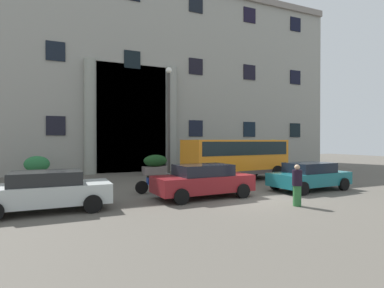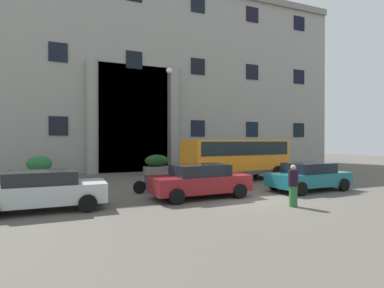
# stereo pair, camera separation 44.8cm
# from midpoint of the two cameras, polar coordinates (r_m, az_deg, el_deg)

# --- Properties ---
(ground_plane) EXTENTS (80.00, 64.00, 0.12)m
(ground_plane) POSITION_cam_midpoint_polar(r_m,az_deg,el_deg) (13.05, 12.25, -10.51)
(ground_plane) COLOR #57524A
(office_building_facade) EXTENTS (34.28, 9.69, 16.12)m
(office_building_facade) POSITION_cam_midpoint_polar(r_m,az_deg,el_deg) (29.41, -8.40, 11.55)
(office_building_facade) COLOR gray
(office_building_facade) RESTS_ON ground_plane
(orange_minibus) EXTENTS (6.95, 3.08, 2.52)m
(orange_minibus) POSITION_cam_midpoint_polar(r_m,az_deg,el_deg) (18.62, 7.85, -2.28)
(orange_minibus) COLOR orange
(orange_minibus) RESTS_ON ground_plane
(bus_stop_sign) EXTENTS (0.44, 0.08, 2.55)m
(bus_stop_sign) POSITION_cam_midpoint_polar(r_m,az_deg,el_deg) (22.89, 14.74, -1.61)
(bus_stop_sign) COLOR #9D9B19
(bus_stop_sign) RESTS_ON ground_plane
(hedge_planter_entrance_left) EXTENTS (1.56, 0.87, 1.50)m
(hedge_planter_entrance_left) POSITION_cam_midpoint_polar(r_m,az_deg,el_deg) (21.44, -28.21, -4.11)
(hedge_planter_entrance_left) COLOR slate
(hedge_planter_entrance_left) RESTS_ON ground_plane
(hedge_planter_far_east) EXTENTS (1.70, 0.76, 1.52)m
(hedge_planter_far_east) POSITION_cam_midpoint_polar(r_m,az_deg,el_deg) (23.70, 3.01, -3.58)
(hedge_planter_far_east) COLOR slate
(hedge_planter_far_east) RESTS_ON ground_plane
(hedge_planter_far_west) EXTENTS (1.45, 0.98, 1.47)m
(hedge_planter_far_west) POSITION_cam_midpoint_polar(r_m,az_deg,el_deg) (25.68, 11.91, -3.33)
(hedge_planter_far_west) COLOR slate
(hedge_planter_far_west) RESTS_ON ground_plane
(hedge_planter_entrance_right) EXTENTS (1.84, 0.89, 1.44)m
(hedge_planter_entrance_right) POSITION_cam_midpoint_polar(r_m,az_deg,el_deg) (22.03, -7.63, -4.00)
(hedge_planter_entrance_right) COLOR gray
(hedge_planter_entrance_right) RESTS_ON ground_plane
(parked_hatchback_near) EXTENTS (4.37, 2.23, 1.43)m
(parked_hatchback_near) POSITION_cam_midpoint_polar(r_m,az_deg,el_deg) (12.92, 1.11, -7.02)
(parked_hatchback_near) COLOR maroon
(parked_hatchback_near) RESTS_ON ground_plane
(parked_sedan_second) EXTENTS (4.25, 2.04, 1.40)m
(parked_sedan_second) POSITION_cam_midpoint_polar(r_m,az_deg,el_deg) (11.66, -27.16, -7.98)
(parked_sedan_second) COLOR #B2B9B7
(parked_sedan_second) RESTS_ON ground_plane
(parked_sedan_far) EXTENTS (4.30, 2.18, 1.37)m
(parked_sedan_far) POSITION_cam_midpoint_polar(r_m,az_deg,el_deg) (15.84, 20.91, -5.77)
(parked_sedan_far) COLOR #19646C
(parked_sedan_far) RESTS_ON ground_plane
(motorcycle_near_kerb) EXTENTS (1.98, 0.69, 0.89)m
(motorcycle_near_kerb) POSITION_cam_midpoint_polar(r_m,az_deg,el_deg) (18.94, 20.76, -5.50)
(motorcycle_near_kerb) COLOR black
(motorcycle_near_kerb) RESTS_ON ground_plane
(motorcycle_far_end) EXTENTS (2.04, 0.55, 0.89)m
(motorcycle_far_end) POSITION_cam_midpoint_polar(r_m,az_deg,el_deg) (14.25, -7.93, -7.46)
(motorcycle_far_end) COLOR black
(motorcycle_far_end) RESTS_ON ground_plane
(pedestrian_child_trailing) EXTENTS (0.36, 0.36, 1.56)m
(pedestrian_child_trailing) POSITION_cam_midpoint_polar(r_m,az_deg,el_deg) (11.84, 18.54, -7.54)
(pedestrian_child_trailing) COLOR #2A6733
(pedestrian_child_trailing) RESTS_ON ground_plane
(lamppost_plaza_centre) EXTENTS (0.40, 0.40, 7.25)m
(lamppost_plaza_centre) POSITION_cam_midpoint_polar(r_m,az_deg,el_deg) (19.44, -5.15, 5.86)
(lamppost_plaza_centre) COLOR #3B3834
(lamppost_plaza_centre) RESTS_ON ground_plane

